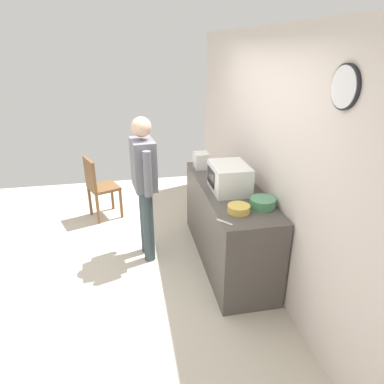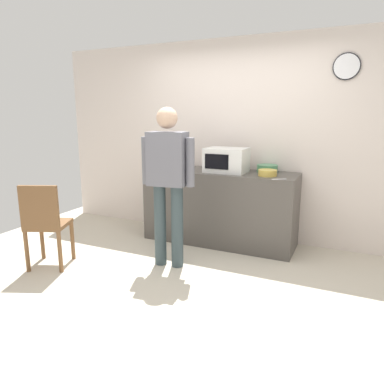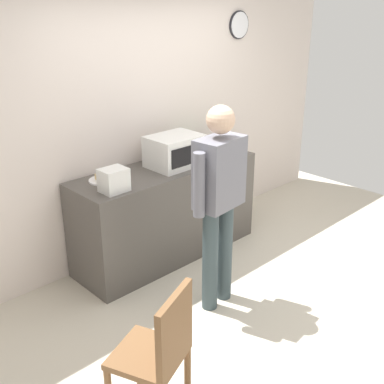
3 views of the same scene
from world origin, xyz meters
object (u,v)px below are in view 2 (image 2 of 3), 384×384
(toaster, at_px, (165,162))
(wooden_chair, at_px, (45,222))
(salad_bowl, at_px, (268,173))
(person_standing, at_px, (168,175))
(microwave, at_px, (226,160))
(cereal_bowl, at_px, (267,168))
(fork_utensil, at_px, (206,167))
(spoon_utensil, at_px, (279,179))
(sandwich_plate, at_px, (179,166))

(toaster, bearing_deg, wooden_chair, -116.59)
(salad_bowl, relative_size, person_standing, 0.13)
(microwave, xyz_separation_m, cereal_bowl, (0.47, 0.20, -0.10))
(salad_bowl, distance_m, person_standing, 1.21)
(fork_utensil, xyz_separation_m, person_standing, (0.06, -1.19, 0.07))
(microwave, relative_size, spoon_utensil, 2.94)
(spoon_utensil, height_order, wooden_chair, spoon_utensil)
(person_standing, height_order, wooden_chair, person_standing)
(fork_utensil, xyz_separation_m, wooden_chair, (-1.10, -1.81, -0.42))
(person_standing, bearing_deg, microwave, 69.30)
(salad_bowl, bearing_deg, spoon_utensil, -47.65)
(fork_utensil, bearing_deg, sandwich_plate, -155.05)
(sandwich_plate, bearing_deg, toaster, -104.84)
(sandwich_plate, bearing_deg, cereal_bowl, 3.57)
(microwave, xyz_separation_m, sandwich_plate, (-0.73, 0.13, -0.13))
(spoon_utensil, distance_m, person_standing, 1.23)
(microwave, height_order, fork_utensil, microwave)
(wooden_chair, bearing_deg, spoon_utensil, 29.97)
(toaster, distance_m, person_standing, 0.90)
(cereal_bowl, height_order, spoon_utensil, cereal_bowl)
(toaster, relative_size, person_standing, 0.13)
(sandwich_plate, height_order, spoon_utensil, sandwich_plate)
(microwave, relative_size, toaster, 2.27)
(toaster, relative_size, fork_utensil, 1.29)
(person_standing, bearing_deg, spoon_utensil, 31.89)
(toaster, distance_m, wooden_chair, 1.63)
(fork_utensil, bearing_deg, wooden_chair, -121.32)
(cereal_bowl, distance_m, fork_utensil, 0.87)
(cereal_bowl, relative_size, fork_utensil, 1.50)
(spoon_utensil, bearing_deg, microwave, 160.43)
(salad_bowl, height_order, spoon_utensil, salad_bowl)
(microwave, height_order, person_standing, person_standing)
(salad_bowl, distance_m, toaster, 1.34)
(sandwich_plate, xyz_separation_m, salad_bowl, (1.27, -0.19, 0.02))
(sandwich_plate, bearing_deg, fork_utensil, 24.95)
(sandwich_plate, relative_size, toaster, 1.18)
(microwave, distance_m, sandwich_plate, 0.76)
(toaster, height_order, wooden_chair, toaster)
(salad_bowl, height_order, toaster, toaster)
(sandwich_plate, distance_m, salad_bowl, 1.28)
(sandwich_plate, height_order, toaster, toaster)
(sandwich_plate, relative_size, fork_utensil, 1.53)
(salad_bowl, xyz_separation_m, fork_utensil, (-0.93, 0.35, -0.03))
(spoon_utensil, relative_size, person_standing, 0.10)
(microwave, bearing_deg, spoon_utensil, -19.57)
(sandwich_plate, bearing_deg, spoon_utensil, -14.81)
(microwave, xyz_separation_m, toaster, (-0.80, -0.13, -0.05))
(toaster, bearing_deg, fork_utensil, 46.04)
(fork_utensil, xyz_separation_m, spoon_utensil, (1.10, -0.54, 0.00))
(toaster, relative_size, wooden_chair, 0.23)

